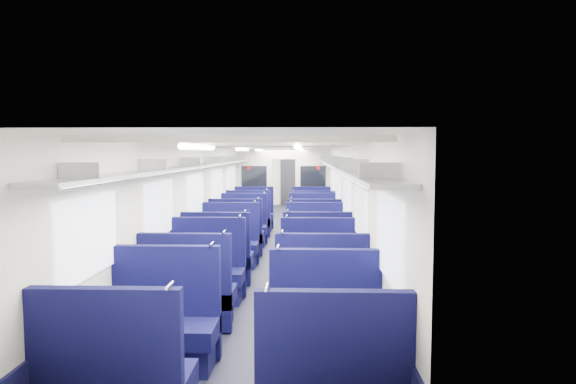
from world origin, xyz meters
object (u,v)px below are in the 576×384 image
Objects in this scene: seat_7 at (319,275)px; seat_19 at (312,217)px; end_door at (290,181)px; seat_9 at (317,260)px; seat_5 at (321,298)px; seat_11 at (315,246)px; seat_6 at (207,275)px; seat_17 at (313,223)px; seat_10 at (229,246)px; seat_3 at (326,336)px; bulkhead at (284,185)px; seat_15 at (313,228)px; seat_16 at (249,222)px; seat_14 at (243,229)px; seat_18 at (253,217)px; seat_12 at (237,237)px; seat_13 at (314,238)px; seat_4 at (188,298)px; seat_2 at (163,329)px; seat_8 at (218,261)px.

seat_7 is 1.00× the size of seat_19.
end_door is 12.67m from seat_9.
seat_5 is 3.48m from seat_11.
seat_6 is 5.79m from seat_17.
seat_10 is 1.00× the size of seat_17.
seat_3 is 1.00× the size of seat_17.
bulkhead reaches higher than seat_5.
seat_15 is 2.00m from seat_16.
seat_9 is (0.83, -6.59, -0.84)m from bulkhead.
seat_11 is (1.66, 2.33, 0.00)m from seat_6.
seat_14 and seat_17 have the same top height.
seat_11 and seat_15 have the same top height.
seat_9 is (0.00, 2.21, 0.00)m from seat_5.
seat_5 is 1.00× the size of seat_6.
seat_17 is at bearing 33.36° from seat_14.
seat_3 is at bearing -90.00° from seat_15.
seat_11 is 1.00× the size of seat_18.
seat_9 is 2.81m from seat_12.
seat_10 is at bearing -94.16° from end_door.
seat_7 is 2.32m from seat_11.
seat_16 is (0.00, 3.47, 0.00)m from seat_10.
seat_16 is at bearing -113.47° from bulkhead.
seat_7 is 1.00× the size of seat_9.
seat_5 is 1.00× the size of seat_11.
seat_13 and seat_17 have the same top height.
seat_7 is at bearing -63.39° from seat_12.
seat_6 is at bearing -90.00° from seat_10.
seat_4 is 1.00× the size of seat_7.
seat_18 is (-0.83, -6.88, -0.61)m from end_door.
seat_14 is 1.00× the size of seat_15.
seat_13 is 1.00× the size of seat_17.
seat_12 and seat_13 have the same top height.
seat_9 and seat_16 have the same top height.
seat_9 is 1.00× the size of seat_12.
seat_17 is at bearing -68.34° from bulkhead.
seat_17 is (0.00, 5.54, 0.00)m from seat_7.
seat_10 is (-1.66, 3.41, 0.00)m from seat_5.
seat_12 is 1.00× the size of seat_17.
seat_6 is at bearing 90.00° from seat_4.
seat_2 and seat_4 have the same top height.
seat_8 is 3.50m from seat_14.
seat_2 is 1.00× the size of seat_7.
seat_9 is 1.00× the size of seat_18.
seat_15 is at bearing 90.00° from seat_9.
seat_15 is 1.00× the size of seat_19.
seat_3 is 1.00× the size of seat_11.
seat_18 is at bearing 90.00° from seat_10.
seat_16 is (-1.66, 1.12, 0.00)m from seat_15.
seat_10 is 1.06m from seat_12.
seat_4 is at bearing -105.98° from seat_15.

